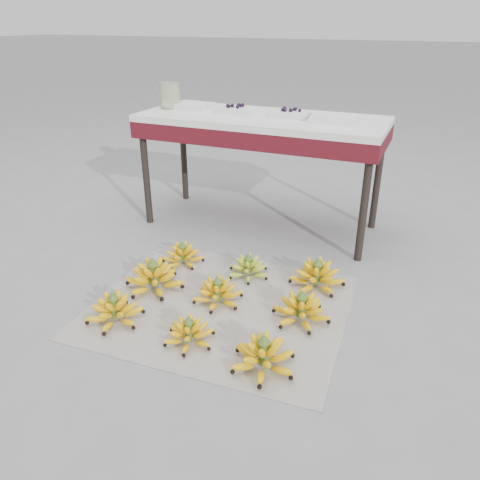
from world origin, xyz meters
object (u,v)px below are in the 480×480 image
at_px(tray_far_left, 193,106).
at_px(bunch_front_left, 115,311).
at_px(tray_right, 291,114).
at_px(bunch_mid_right, 301,310).
at_px(newspaper_mat, 220,306).
at_px(bunch_mid_left, 154,278).
at_px(bunch_back_left, 183,256).
at_px(bunch_back_right, 317,276).
at_px(glass_jar, 170,96).
at_px(bunch_mid_center, 218,293).
at_px(tray_far_right, 335,119).
at_px(bunch_back_center, 248,268).
at_px(vendor_table, 261,129).
at_px(bunch_front_center, 189,333).
at_px(bunch_front_right, 263,356).
at_px(tray_left, 238,110).

bearing_deg(tray_far_left, bunch_front_left, -78.21).
bearing_deg(tray_right, bunch_mid_right, -68.22).
bearing_deg(bunch_front_left, newspaper_mat, 17.46).
height_order(bunch_mid_left, bunch_back_left, bunch_mid_left).
distance_m(bunch_front_left, bunch_back_right, 1.06).
bearing_deg(glass_jar, tray_far_left, 13.31).
bearing_deg(bunch_mid_center, bunch_back_left, 120.20).
bearing_deg(tray_far_right, glass_jar, 178.49).
xyz_separation_m(bunch_back_left, glass_jar, (-0.46, 0.73, 0.79)).
bearing_deg(bunch_back_right, bunch_mid_left, -171.26).
bearing_deg(bunch_back_right, glass_jar, 135.98).
bearing_deg(newspaper_mat, tray_far_right, 74.23).
bearing_deg(bunch_back_center, vendor_table, 83.65).
relative_size(bunch_back_left, tray_right, 1.26).
distance_m(bunch_back_left, tray_far_right, 1.22).
height_order(bunch_mid_left, tray_far_right, tray_far_right).
height_order(newspaper_mat, glass_jar, glass_jar).
height_order(bunch_back_center, bunch_back_right, bunch_back_right).
relative_size(bunch_front_center, tray_right, 1.26).
height_order(bunch_front_left, bunch_back_left, bunch_front_left).
distance_m(bunch_mid_right, vendor_table, 1.32).
xyz_separation_m(vendor_table, glass_jar, (-0.67, 0.00, 0.17)).
bearing_deg(tray_far_right, bunch_mid_center, -107.55).
bearing_deg(bunch_front_right, newspaper_mat, 160.34).
distance_m(bunch_mid_center, tray_far_right, 1.27).
distance_m(bunch_front_right, bunch_mid_center, 0.54).
xyz_separation_m(bunch_front_center, bunch_back_left, (-0.39, 0.64, 0.00)).
height_order(bunch_front_center, tray_left, tray_left).
distance_m(bunch_back_left, bunch_back_center, 0.41).
relative_size(bunch_mid_center, bunch_back_center, 1.07).
relative_size(tray_far_left, tray_left, 1.03).
bearing_deg(bunch_mid_right, bunch_back_right, 114.92).
distance_m(bunch_mid_right, tray_left, 1.46).
distance_m(tray_left, tray_far_right, 0.64).
bearing_deg(tray_far_left, tray_right, -1.15).
bearing_deg(bunch_back_right, bunch_back_center, 170.22).
bearing_deg(bunch_front_left, vendor_table, 60.88).
relative_size(bunch_mid_center, vendor_table, 0.21).
bearing_deg(glass_jar, bunch_front_right, -48.89).
xyz_separation_m(bunch_front_center, tray_left, (-0.35, 1.37, 0.73)).
distance_m(bunch_front_center, glass_jar, 1.80).
bearing_deg(bunch_mid_left, tray_left, 85.43).
relative_size(bunch_front_left, bunch_front_right, 0.94).
height_order(bunch_front_right, glass_jar, glass_jar).
distance_m(bunch_front_center, tray_far_right, 1.55).
relative_size(bunch_front_center, vendor_table, 0.19).
height_order(bunch_back_center, vendor_table, vendor_table).
bearing_deg(glass_jar, bunch_back_right, -28.16).
distance_m(bunch_mid_left, glass_jar, 1.38).
relative_size(bunch_mid_left, tray_far_left, 1.21).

